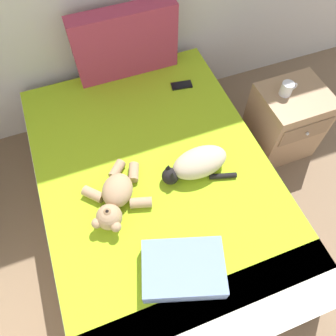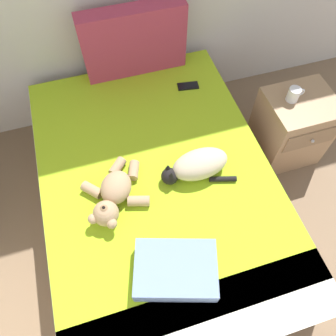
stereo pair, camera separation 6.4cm
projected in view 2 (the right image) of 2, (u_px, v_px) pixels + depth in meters
name	position (u px, v px, depth m)	size (l,w,h in m)	color
ground_plane	(320.00, 317.00, 2.01)	(10.45, 10.45, 0.00)	#7A6047
bed	(158.00, 193.00, 2.17)	(1.42, 2.02, 0.51)	#9E7A56
patterned_cushion	(134.00, 41.00, 2.23)	(0.72, 0.14, 0.48)	#A5334C
cat	(197.00, 165.00, 1.90)	(0.43, 0.25, 0.15)	#C6B293
teddy_bear	(113.00, 195.00, 1.81)	(0.37, 0.46, 0.15)	tan
cell_phone	(188.00, 86.00, 2.33)	(0.16, 0.09, 0.01)	black
throw_pillow	(176.00, 270.00, 1.60)	(0.40, 0.28, 0.11)	#728CB7
nightstand	(291.00, 128.00, 2.42)	(0.46, 0.44, 0.58)	#9E7A56
mug	(294.00, 94.00, 2.14)	(0.12, 0.08, 0.09)	silver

